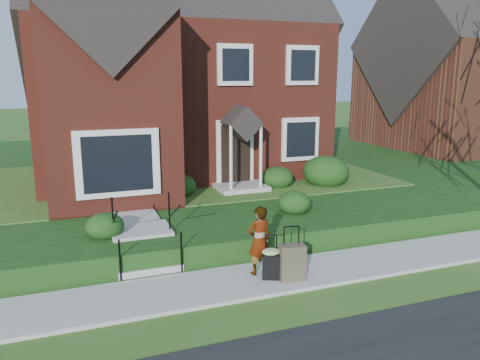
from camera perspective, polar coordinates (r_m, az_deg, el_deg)
name	(u,v)px	position (r m, az deg, el deg)	size (l,w,h in m)	color
ground	(275,278)	(10.32, 4.32, -11.84)	(120.00, 120.00, 0.00)	#2D5119
sidewalk	(275,276)	(10.30, 4.33, -11.64)	(60.00, 1.60, 0.08)	#9E9B93
terrace	(257,164)	(21.36, 2.08, 1.92)	(44.00, 20.00, 0.60)	#16370F
walkway	(127,203)	(14.09, -13.58, -2.70)	(1.20, 6.00, 0.06)	#9E9B93
main_house	(168,48)	(18.55, -8.80, 15.56)	(10.40, 10.20, 9.40)	maroon
neighbour_house	(470,56)	(27.92, 26.24, 13.39)	(9.40, 8.00, 9.20)	brown
front_steps	(144,243)	(11.14, -11.60, -7.55)	(1.40, 2.02, 1.50)	#9E9B93
foundation_shrubs	(241,180)	(14.66, 0.07, -0.03)	(9.61, 4.17, 1.11)	black
woman	(259,240)	(10.04, 2.37, -7.37)	(0.55, 0.36, 1.51)	#999999
suitcase_black	(271,262)	(9.95, 3.80, -9.94)	(0.50, 0.46, 0.97)	black
suitcase_olive	(292,262)	(9.94, 6.37, -9.94)	(0.57, 0.37, 1.15)	#4B4432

